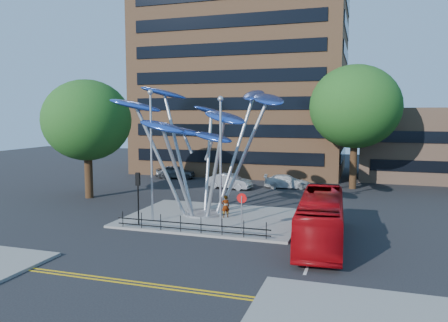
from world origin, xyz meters
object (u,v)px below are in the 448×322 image
(leaf_sculpture, at_px, (202,121))
(pedestrian, at_px, (226,206))
(street_lamp_right, at_px, (221,151))
(parked_car_left, at_px, (176,172))
(parked_car_mid, at_px, (229,181))
(tree_right, at_px, (355,107))
(traffic_light_island, at_px, (138,187))
(street_lamp_left, at_px, (151,144))
(no_entry_sign_island, at_px, (242,206))
(tree_left, at_px, (87,120))
(parked_car_right, at_px, (287,182))
(red_bus, at_px, (321,219))

(leaf_sculpture, relative_size, pedestrian, 8.08)
(street_lamp_right, height_order, parked_car_left, street_lamp_right)
(pedestrian, xyz_separation_m, parked_car_mid, (-3.44, 12.15, -0.19))
(pedestrian, distance_m, parked_car_mid, 12.63)
(leaf_sculpture, relative_size, street_lamp_right, 1.53)
(tree_right, xyz_separation_m, parked_car_left, (-19.44, 0.85, -7.28))
(street_lamp_right, xyz_separation_m, pedestrian, (-0.65, 3.07, -4.16))
(tree_right, distance_m, parked_car_mid, 14.21)
(leaf_sculpture, xyz_separation_m, pedestrian, (1.92, -0.61, -5.94))
(traffic_light_island, bearing_deg, parked_car_left, 107.57)
(street_lamp_left, xyz_separation_m, no_entry_sign_island, (6.50, -0.98, -3.54))
(tree_left, bearing_deg, tree_right, 28.61)
(street_lamp_right, relative_size, no_entry_sign_island, 3.39)
(tree_left, xyz_separation_m, no_entry_sign_island, (16.00, -7.48, -4.98))
(street_lamp_right, bearing_deg, parked_car_right, 85.86)
(parked_car_left, bearing_deg, street_lamp_right, -157.54)
(tree_right, height_order, street_lamp_left, tree_right)
(tree_left, bearing_deg, parked_car_right, 33.20)
(leaf_sculpture, bearing_deg, street_lamp_left, -127.40)
(leaf_sculpture, distance_m, no_entry_sign_island, 7.71)
(parked_car_left, distance_m, parked_car_mid, 9.11)
(red_bus, xyz_separation_m, pedestrian, (-6.86, 3.59, -0.47))
(traffic_light_island, bearing_deg, tree_right, 56.31)
(tree_right, height_order, street_lamp_right, tree_right)
(street_lamp_left, height_order, pedestrian, street_lamp_left)
(street_lamp_left, bearing_deg, parked_car_mid, 86.48)
(pedestrian, bearing_deg, parked_car_mid, -106.07)
(parked_car_left, bearing_deg, red_bus, -146.87)
(street_lamp_right, xyz_separation_m, red_bus, (6.21, -0.52, -3.68))
(parked_car_left, height_order, parked_car_right, parked_car_left)
(tree_right, relative_size, traffic_light_island, 3.54)
(street_lamp_left, relative_size, parked_car_mid, 1.95)
(tree_right, height_order, parked_car_left, tree_right)
(red_bus, distance_m, pedestrian, 7.76)
(tree_left, distance_m, leaf_sculpture, 12.38)
(parked_car_mid, height_order, parked_car_right, parked_car_mid)
(street_lamp_left, bearing_deg, street_lamp_right, -5.71)
(tree_right, height_order, traffic_light_island, tree_right)
(no_entry_sign_island, relative_size, pedestrian, 1.56)
(traffic_light_island, xyz_separation_m, pedestrian, (4.85, 3.57, -1.68))
(tree_left, bearing_deg, parked_car_left, 78.75)
(leaf_sculpture, height_order, pedestrian, leaf_sculpture)
(tree_left, relative_size, street_lamp_right, 1.24)
(traffic_light_island, bearing_deg, pedestrian, 36.40)
(tree_right, xyz_separation_m, traffic_light_island, (-13.00, -19.50, -5.42))
(no_entry_sign_island, bearing_deg, red_bus, -0.38)
(leaf_sculpture, xyz_separation_m, traffic_light_island, (-2.93, -4.18, -4.26))
(tree_right, xyz_separation_m, parked_car_right, (-6.25, -1.69, -7.38))
(pedestrian, relative_size, parked_car_mid, 0.35)
(traffic_light_island, xyz_separation_m, red_bus, (11.71, -0.02, -1.20))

